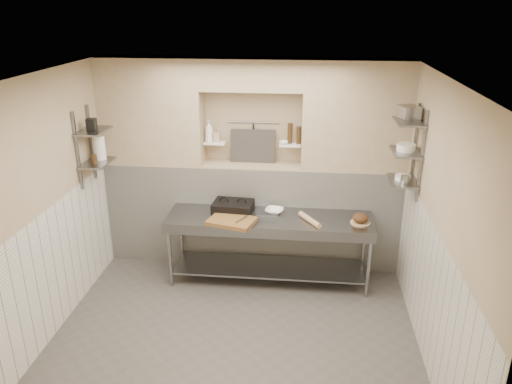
# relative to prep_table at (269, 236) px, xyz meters

# --- Properties ---
(floor) EXTENTS (4.00, 3.90, 0.10)m
(floor) POSITION_rel_prep_table_xyz_m (-0.28, -1.18, -0.69)
(floor) COLOR #4C4844
(floor) RESTS_ON ground
(ceiling) EXTENTS (4.00, 3.90, 0.10)m
(ceiling) POSITION_rel_prep_table_xyz_m (-0.28, -1.18, 2.21)
(ceiling) COLOR silver
(ceiling) RESTS_ON ground
(wall_left) EXTENTS (0.10, 3.90, 2.80)m
(wall_left) POSITION_rel_prep_table_xyz_m (-2.33, -1.18, 0.76)
(wall_left) COLOR tan
(wall_left) RESTS_ON ground
(wall_right) EXTENTS (0.10, 3.90, 2.80)m
(wall_right) POSITION_rel_prep_table_xyz_m (1.77, -1.18, 0.76)
(wall_right) COLOR tan
(wall_right) RESTS_ON ground
(wall_back) EXTENTS (4.00, 0.10, 2.80)m
(wall_back) POSITION_rel_prep_table_xyz_m (-0.28, 0.82, 0.76)
(wall_back) COLOR tan
(wall_back) RESTS_ON ground
(wall_front) EXTENTS (4.00, 0.10, 2.80)m
(wall_front) POSITION_rel_prep_table_xyz_m (-0.28, -3.18, 0.76)
(wall_front) COLOR tan
(wall_front) RESTS_ON ground
(backwall_lower) EXTENTS (4.00, 0.40, 1.40)m
(backwall_lower) POSITION_rel_prep_table_xyz_m (-0.28, 0.57, 0.06)
(backwall_lower) COLOR white
(backwall_lower) RESTS_ON floor
(alcove_sill) EXTENTS (1.30, 0.40, 0.02)m
(alcove_sill) POSITION_rel_prep_table_xyz_m (-0.28, 0.57, 0.77)
(alcove_sill) COLOR tan
(alcove_sill) RESTS_ON backwall_lower
(backwall_pillar_left) EXTENTS (1.35, 0.40, 1.40)m
(backwall_pillar_left) POSITION_rel_prep_table_xyz_m (-1.61, 0.57, 1.46)
(backwall_pillar_left) COLOR tan
(backwall_pillar_left) RESTS_ON backwall_lower
(backwall_pillar_right) EXTENTS (1.35, 0.40, 1.40)m
(backwall_pillar_right) POSITION_rel_prep_table_xyz_m (1.04, 0.57, 1.46)
(backwall_pillar_right) COLOR tan
(backwall_pillar_right) RESTS_ON backwall_lower
(backwall_header) EXTENTS (1.30, 0.40, 0.40)m
(backwall_header) POSITION_rel_prep_table_xyz_m (-0.28, 0.57, 1.96)
(backwall_header) COLOR tan
(backwall_header) RESTS_ON backwall_lower
(wainscot_left) EXTENTS (0.02, 3.90, 1.40)m
(wainscot_left) POSITION_rel_prep_table_xyz_m (-2.27, -1.18, 0.06)
(wainscot_left) COLOR white
(wainscot_left) RESTS_ON floor
(wainscot_right) EXTENTS (0.02, 3.90, 1.40)m
(wainscot_right) POSITION_rel_prep_table_xyz_m (1.71, -1.18, 0.06)
(wainscot_right) COLOR white
(wainscot_right) RESTS_ON floor
(alcove_shelf_left) EXTENTS (0.28, 0.16, 0.02)m
(alcove_shelf_left) POSITION_rel_prep_table_xyz_m (-0.78, 0.57, 1.06)
(alcove_shelf_left) COLOR white
(alcove_shelf_left) RESTS_ON backwall_lower
(alcove_shelf_right) EXTENTS (0.28, 0.16, 0.02)m
(alcove_shelf_right) POSITION_rel_prep_table_xyz_m (0.22, 0.57, 1.06)
(alcove_shelf_right) COLOR white
(alcove_shelf_right) RESTS_ON backwall_lower
(utensil_rail) EXTENTS (0.70, 0.02, 0.02)m
(utensil_rail) POSITION_rel_prep_table_xyz_m (-0.28, 0.74, 1.31)
(utensil_rail) COLOR gray
(utensil_rail) RESTS_ON wall_back
(hanging_steel) EXTENTS (0.02, 0.02, 0.30)m
(hanging_steel) POSITION_rel_prep_table_xyz_m (-0.28, 0.72, 1.14)
(hanging_steel) COLOR black
(hanging_steel) RESTS_ON utensil_rail
(splash_panel) EXTENTS (0.60, 0.08, 0.45)m
(splash_panel) POSITION_rel_prep_table_xyz_m (-0.28, 0.67, 1.00)
(splash_panel) COLOR #383330
(splash_panel) RESTS_ON alcove_sill
(shelf_rail_left_a) EXTENTS (0.03, 0.03, 0.95)m
(shelf_rail_left_a) POSITION_rel_prep_table_xyz_m (-2.26, 0.07, 1.16)
(shelf_rail_left_a) COLOR slate
(shelf_rail_left_a) RESTS_ON wall_left
(shelf_rail_left_b) EXTENTS (0.03, 0.03, 0.95)m
(shelf_rail_left_b) POSITION_rel_prep_table_xyz_m (-2.26, -0.33, 1.16)
(shelf_rail_left_b) COLOR slate
(shelf_rail_left_b) RESTS_ON wall_left
(wall_shelf_left_lower) EXTENTS (0.30, 0.50, 0.02)m
(wall_shelf_left_lower) POSITION_rel_prep_table_xyz_m (-2.12, -0.13, 0.96)
(wall_shelf_left_lower) COLOR slate
(wall_shelf_left_lower) RESTS_ON wall_left
(wall_shelf_left_upper) EXTENTS (0.30, 0.50, 0.03)m
(wall_shelf_left_upper) POSITION_rel_prep_table_xyz_m (-2.12, -0.13, 1.36)
(wall_shelf_left_upper) COLOR slate
(wall_shelf_left_upper) RESTS_ON wall_left
(shelf_rail_right_a) EXTENTS (0.03, 0.03, 1.05)m
(shelf_rail_right_a) POSITION_rel_prep_table_xyz_m (1.69, 0.07, 1.21)
(shelf_rail_right_a) COLOR slate
(shelf_rail_right_a) RESTS_ON wall_right
(shelf_rail_right_b) EXTENTS (0.03, 0.03, 1.05)m
(shelf_rail_right_b) POSITION_rel_prep_table_xyz_m (1.69, -0.33, 1.21)
(shelf_rail_right_b) COLOR slate
(shelf_rail_right_b) RESTS_ON wall_right
(wall_shelf_right_lower) EXTENTS (0.30, 0.50, 0.02)m
(wall_shelf_right_lower) POSITION_rel_prep_table_xyz_m (1.56, -0.13, 0.86)
(wall_shelf_right_lower) COLOR slate
(wall_shelf_right_lower) RESTS_ON wall_right
(wall_shelf_right_mid) EXTENTS (0.30, 0.50, 0.02)m
(wall_shelf_right_mid) POSITION_rel_prep_table_xyz_m (1.56, -0.13, 1.21)
(wall_shelf_right_mid) COLOR slate
(wall_shelf_right_mid) RESTS_ON wall_right
(wall_shelf_right_upper) EXTENTS (0.30, 0.50, 0.03)m
(wall_shelf_right_upper) POSITION_rel_prep_table_xyz_m (1.56, -0.13, 1.56)
(wall_shelf_right_upper) COLOR slate
(wall_shelf_right_upper) RESTS_ON wall_right
(prep_table) EXTENTS (2.60, 0.70, 0.90)m
(prep_table) POSITION_rel_prep_table_xyz_m (0.00, 0.00, 0.00)
(prep_table) COLOR gray
(prep_table) RESTS_ON floor
(panini_press) EXTENTS (0.53, 0.40, 0.14)m
(panini_press) POSITION_rel_prep_table_xyz_m (-0.48, 0.14, 0.33)
(panini_press) COLOR black
(panini_press) RESTS_ON prep_table
(cutting_board) EXTENTS (0.64, 0.52, 0.05)m
(cutting_board) POSITION_rel_prep_table_xyz_m (-0.45, -0.21, 0.28)
(cutting_board) COLOR brown
(cutting_board) RESTS_ON prep_table
(knife_blade) EXTENTS (0.27, 0.05, 0.01)m
(knife_blade) POSITION_rel_prep_table_xyz_m (-0.03, -0.05, 0.31)
(knife_blade) COLOR gray
(knife_blade) RESTS_ON cutting_board
(tongs) EXTENTS (0.13, 0.23, 0.02)m
(tongs) POSITION_rel_prep_table_xyz_m (-0.32, -0.21, 0.31)
(tongs) COLOR gray
(tongs) RESTS_ON cutting_board
(mixing_bowl) EXTENTS (0.27, 0.27, 0.06)m
(mixing_bowl) POSITION_rel_prep_table_xyz_m (0.05, 0.16, 0.29)
(mixing_bowl) COLOR white
(mixing_bowl) RESTS_ON prep_table
(rolling_pin) EXTENTS (0.29, 0.40, 0.07)m
(rolling_pin) POSITION_rel_prep_table_xyz_m (0.51, -0.08, 0.29)
(rolling_pin) COLOR tan
(rolling_pin) RESTS_ON prep_table
(bread_board) EXTENTS (0.24, 0.24, 0.01)m
(bread_board) POSITION_rel_prep_table_xyz_m (1.13, -0.05, 0.26)
(bread_board) COLOR tan
(bread_board) RESTS_ON prep_table
(bread_loaf) EXTENTS (0.19, 0.19, 0.12)m
(bread_loaf) POSITION_rel_prep_table_xyz_m (1.13, -0.05, 0.33)
(bread_loaf) COLOR #4C2D19
(bread_loaf) RESTS_ON bread_board
(bottle_soap) EXTENTS (0.14, 0.14, 0.29)m
(bottle_soap) POSITION_rel_prep_table_xyz_m (-0.85, 0.57, 1.21)
(bottle_soap) COLOR white
(bottle_soap) RESTS_ON alcove_shelf_left
(jar_alcove) EXTENTS (0.08, 0.08, 0.12)m
(jar_alcove) POSITION_rel_prep_table_xyz_m (-0.75, 0.57, 1.13)
(jar_alcove) COLOR tan
(jar_alcove) RESTS_ON alcove_shelf_left
(bowl_alcove) EXTENTS (0.16, 0.16, 0.04)m
(bowl_alcove) POSITION_rel_prep_table_xyz_m (0.13, 0.55, 1.09)
(bowl_alcove) COLOR white
(bowl_alcove) RESTS_ON alcove_shelf_right
(condiment_a) EXTENTS (0.06, 0.06, 0.23)m
(condiment_a) POSITION_rel_prep_table_xyz_m (0.33, 0.59, 1.18)
(condiment_a) COLOR #362311
(condiment_a) RESTS_ON alcove_shelf_right
(condiment_b) EXTENTS (0.07, 0.07, 0.27)m
(condiment_b) POSITION_rel_prep_table_xyz_m (0.21, 0.61, 1.20)
(condiment_b) COLOR #362311
(condiment_b) RESTS_ON alcove_shelf_right
(condiment_c) EXTENTS (0.07, 0.07, 0.11)m
(condiment_c) POSITION_rel_prep_table_xyz_m (0.33, 0.60, 1.13)
(condiment_c) COLOR white
(condiment_c) RESTS_ON alcove_shelf_right
(jug_left) EXTENTS (0.15, 0.15, 0.30)m
(jug_left) POSITION_rel_prep_table_xyz_m (-2.12, -0.02, 1.12)
(jug_left) COLOR white
(jug_left) RESTS_ON wall_shelf_left_lower
(jar_left) EXTENTS (0.07, 0.07, 0.11)m
(jar_left) POSITION_rel_prep_table_xyz_m (-2.12, -0.20, 1.02)
(jar_left) COLOR #362311
(jar_left) RESTS_ON wall_shelf_left_lower
(box_left_upper) EXTENTS (0.11, 0.11, 0.14)m
(box_left_upper) POSITION_rel_prep_table_xyz_m (-2.12, -0.16, 1.44)
(box_left_upper) COLOR black
(box_left_upper) RESTS_ON wall_shelf_left_upper
(bowl_right) EXTENTS (0.18, 0.18, 0.05)m
(bowl_right) POSITION_rel_prep_table_xyz_m (1.56, -0.13, 0.90)
(bowl_right) COLOR white
(bowl_right) RESTS_ON wall_shelf_right_lower
(canister_right) EXTENTS (0.10, 0.10, 0.10)m
(canister_right) POSITION_rel_prep_table_xyz_m (1.56, -0.27, 0.92)
(canister_right) COLOR gray
(canister_right) RESTS_ON wall_shelf_right_lower
(bowl_right_mid) EXTENTS (0.21, 0.21, 0.08)m
(bowl_right_mid) POSITION_rel_prep_table_xyz_m (1.56, -0.12, 1.26)
(bowl_right_mid) COLOR white
(bowl_right_mid) RESTS_ON wall_shelf_right_mid
(basket_right) EXTENTS (0.25, 0.28, 0.15)m
(basket_right) POSITION_rel_prep_table_xyz_m (1.56, -0.06, 1.65)
(basket_right) COLOR gray
(basket_right) RESTS_ON wall_shelf_right_upper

